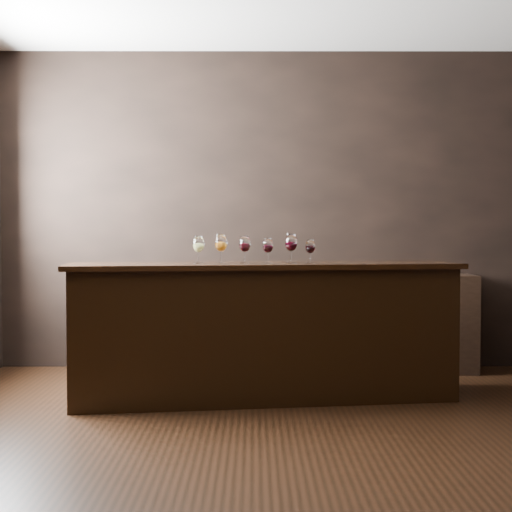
{
  "coord_description": "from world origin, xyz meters",
  "views": [
    {
      "loc": [
        -0.25,
        -4.08,
        1.21
      ],
      "look_at": [
        -0.24,
        1.03,
        1.03
      ],
      "focal_mm": 50.0,
      "sensor_mm": 36.0,
      "label": 1
    }
  ],
  "objects_px": {
    "glass_red_b": "(268,246)",
    "glass_red_c": "(291,243)",
    "glass_amber": "(221,244)",
    "glass_white": "(199,245)",
    "bar_counter": "(264,333)",
    "glass_red_a": "(245,244)",
    "back_bar_shelf": "(339,323)",
    "glass_red_d": "(310,247)"
  },
  "relations": [
    {
      "from": "bar_counter",
      "to": "glass_amber",
      "type": "distance_m",
      "value": 0.72
    },
    {
      "from": "back_bar_shelf",
      "to": "glass_red_a",
      "type": "relative_size",
      "value": 11.68
    },
    {
      "from": "bar_counter",
      "to": "back_bar_shelf",
      "type": "relative_size",
      "value": 1.16
    },
    {
      "from": "bar_counter",
      "to": "glass_amber",
      "type": "bearing_deg",
      "value": 172.55
    },
    {
      "from": "glass_amber",
      "to": "glass_red_a",
      "type": "distance_m",
      "value": 0.17
    },
    {
      "from": "glass_white",
      "to": "glass_red_d",
      "type": "bearing_deg",
      "value": 0.62
    },
    {
      "from": "glass_amber",
      "to": "back_bar_shelf",
      "type": "bearing_deg",
      "value": 45.94
    },
    {
      "from": "back_bar_shelf",
      "to": "glass_red_a",
      "type": "bearing_deg",
      "value": -128.3
    },
    {
      "from": "glass_red_a",
      "to": "glass_red_b",
      "type": "xyz_separation_m",
      "value": [
        0.17,
        0.03,
        -0.01
      ]
    },
    {
      "from": "glass_amber",
      "to": "glass_white",
      "type": "bearing_deg",
      "value": -175.43
    },
    {
      "from": "glass_red_c",
      "to": "glass_red_d",
      "type": "relative_size",
      "value": 1.22
    },
    {
      "from": "bar_counter",
      "to": "back_bar_shelf",
      "type": "bearing_deg",
      "value": 49.17
    },
    {
      "from": "back_bar_shelf",
      "to": "glass_red_b",
      "type": "height_order",
      "value": "glass_red_b"
    },
    {
      "from": "glass_red_c",
      "to": "glass_amber",
      "type": "bearing_deg",
      "value": 178.4
    },
    {
      "from": "glass_red_c",
      "to": "glass_white",
      "type": "bearing_deg",
      "value": 179.9
    },
    {
      "from": "glass_red_b",
      "to": "glass_red_d",
      "type": "xyz_separation_m",
      "value": [
        0.3,
        -0.03,
        -0.01
      ]
    },
    {
      "from": "bar_counter",
      "to": "glass_red_d",
      "type": "height_order",
      "value": "glass_red_d"
    },
    {
      "from": "glass_red_b",
      "to": "glass_red_c",
      "type": "relative_size",
      "value": 0.86
    },
    {
      "from": "glass_red_c",
      "to": "glass_red_a",
      "type": "bearing_deg",
      "value": 179.27
    },
    {
      "from": "glass_red_c",
      "to": "glass_red_d",
      "type": "bearing_deg",
      "value": 4.11
    },
    {
      "from": "glass_white",
      "to": "glass_red_d",
      "type": "xyz_separation_m",
      "value": [
        0.8,
        0.01,
        -0.02
      ]
    },
    {
      "from": "bar_counter",
      "to": "glass_amber",
      "type": "height_order",
      "value": "glass_amber"
    },
    {
      "from": "bar_counter",
      "to": "glass_red_a",
      "type": "bearing_deg",
      "value": 176.59
    },
    {
      "from": "bar_counter",
      "to": "glass_red_b",
      "type": "distance_m",
      "value": 0.63
    },
    {
      "from": "glass_red_d",
      "to": "glass_red_a",
      "type": "bearing_deg",
      "value": -179.31
    },
    {
      "from": "glass_red_a",
      "to": "glass_white",
      "type": "bearing_deg",
      "value": -179.47
    },
    {
      "from": "glass_red_d",
      "to": "glass_amber",
      "type": "bearing_deg",
      "value": 179.63
    },
    {
      "from": "back_bar_shelf",
      "to": "glass_red_b",
      "type": "relative_size",
      "value": 12.84
    },
    {
      "from": "glass_amber",
      "to": "bar_counter",
      "type": "bearing_deg",
      "value": 0.03
    },
    {
      "from": "bar_counter",
      "to": "glass_red_b",
      "type": "xyz_separation_m",
      "value": [
        0.03,
        0.02,
        0.63
      ]
    },
    {
      "from": "glass_white",
      "to": "glass_red_d",
      "type": "relative_size",
      "value": 1.13
    },
    {
      "from": "glass_red_a",
      "to": "glass_red_b",
      "type": "height_order",
      "value": "glass_red_a"
    },
    {
      "from": "back_bar_shelf",
      "to": "glass_red_c",
      "type": "relative_size",
      "value": 11.02
    },
    {
      "from": "glass_red_a",
      "to": "glass_red_b",
      "type": "bearing_deg",
      "value": 11.4
    },
    {
      "from": "back_bar_shelf",
      "to": "glass_white",
      "type": "relative_size",
      "value": 11.87
    },
    {
      "from": "glass_red_c",
      "to": "glass_red_b",
      "type": "bearing_deg",
      "value": 167.11
    },
    {
      "from": "glass_white",
      "to": "glass_red_c",
      "type": "distance_m",
      "value": 0.66
    },
    {
      "from": "back_bar_shelf",
      "to": "glass_white",
      "type": "distance_m",
      "value": 1.67
    },
    {
      "from": "back_bar_shelf",
      "to": "glass_red_d",
      "type": "relative_size",
      "value": 13.47
    },
    {
      "from": "back_bar_shelf",
      "to": "glass_white",
      "type": "height_order",
      "value": "glass_white"
    },
    {
      "from": "bar_counter",
      "to": "glass_red_a",
      "type": "distance_m",
      "value": 0.66
    },
    {
      "from": "back_bar_shelf",
      "to": "bar_counter",
      "type": "bearing_deg",
      "value": -123.35
    }
  ]
}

